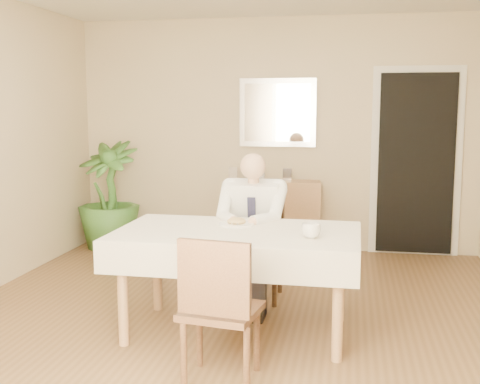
% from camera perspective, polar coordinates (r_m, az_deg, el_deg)
% --- Properties ---
extents(room, '(5.00, 5.02, 2.60)m').
position_cam_1_polar(room, '(4.37, -0.84, 3.91)').
color(room, brown).
rests_on(room, ground).
extents(window, '(1.34, 0.04, 1.44)m').
position_cam_1_polar(window, '(2.00, -14.94, 2.91)').
color(window, silver).
rests_on(window, room).
extents(doorway, '(0.96, 0.07, 2.10)m').
position_cam_1_polar(doorway, '(6.80, 16.34, 2.57)').
color(doorway, silver).
rests_on(doorway, ground).
extents(mirror, '(0.86, 0.04, 0.76)m').
position_cam_1_polar(mirror, '(6.79, 3.57, 7.52)').
color(mirror, silver).
rests_on(mirror, room).
extents(dining_table, '(1.72, 1.03, 0.75)m').
position_cam_1_polar(dining_table, '(4.27, -0.27, -4.77)').
color(dining_table, '#B07D53').
rests_on(dining_table, ground).
extents(chair_far, '(0.49, 0.49, 0.95)m').
position_cam_1_polar(chair_far, '(5.15, 1.58, -4.01)').
color(chair_far, '#452E1A').
rests_on(chair_far, ground).
extents(chair_near, '(0.48, 0.48, 0.90)m').
position_cam_1_polar(chair_near, '(3.49, -2.06, -10.54)').
color(chair_near, '#452E1A').
rests_on(chair_near, ground).
extents(seated_man, '(0.48, 0.72, 1.24)m').
position_cam_1_polar(seated_man, '(4.84, 1.05, -2.96)').
color(seated_man, white).
rests_on(seated_man, ground).
extents(plate, '(0.26, 0.26, 0.02)m').
position_cam_1_polar(plate, '(4.43, -0.34, -3.07)').
color(plate, white).
rests_on(plate, dining_table).
extents(food, '(0.14, 0.14, 0.06)m').
position_cam_1_polar(food, '(4.42, -0.34, -2.80)').
color(food, '#987B47').
rests_on(food, dining_table).
extents(knife, '(0.01, 0.13, 0.01)m').
position_cam_1_polar(knife, '(4.36, 0.03, -3.03)').
color(knife, silver).
rests_on(knife, dining_table).
extents(fork, '(0.01, 0.13, 0.01)m').
position_cam_1_polar(fork, '(4.37, -1.00, -2.99)').
color(fork, silver).
rests_on(fork, dining_table).
extents(coffee_mug, '(0.17, 0.17, 0.10)m').
position_cam_1_polar(coffee_mug, '(4.03, 6.76, -3.64)').
color(coffee_mug, white).
rests_on(coffee_mug, dining_table).
extents(sideboard, '(1.02, 0.43, 0.80)m').
position_cam_1_polar(sideboard, '(6.75, 3.33, -2.30)').
color(sideboard, '#B07D53').
rests_on(sideboard, ground).
extents(photo_frame_left, '(0.10, 0.02, 0.14)m').
position_cam_1_polar(photo_frame_left, '(6.81, -0.67, 1.79)').
color(photo_frame_left, silver).
rests_on(photo_frame_left, sideboard).
extents(photo_frame_center, '(0.10, 0.02, 0.14)m').
position_cam_1_polar(photo_frame_center, '(6.76, 1.93, 1.74)').
color(photo_frame_center, silver).
rests_on(photo_frame_center, sideboard).
extents(photo_frame_right, '(0.10, 0.02, 0.14)m').
position_cam_1_polar(photo_frame_right, '(6.71, 4.50, 1.67)').
color(photo_frame_right, silver).
rests_on(photo_frame_right, sideboard).
extents(potted_palm, '(0.84, 0.84, 1.23)m').
position_cam_1_polar(potted_palm, '(7.00, -12.34, -0.31)').
color(potted_palm, '#2D581E').
rests_on(potted_palm, ground).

